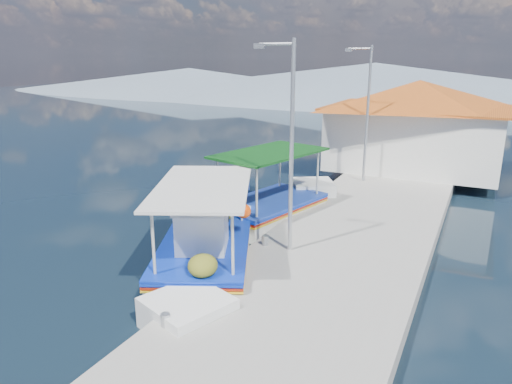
% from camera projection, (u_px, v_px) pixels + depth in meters
% --- Properties ---
extents(ground, '(160.00, 160.00, 0.00)m').
position_uv_depth(ground, '(124.00, 262.00, 14.37)').
color(ground, black).
rests_on(ground, ground).
extents(quay, '(5.00, 44.00, 0.50)m').
position_uv_depth(quay, '(365.00, 223.00, 16.98)').
color(quay, gray).
rests_on(quay, ground).
extents(bollards, '(0.20, 17.20, 0.30)m').
position_uv_depth(bollards, '(303.00, 210.00, 17.11)').
color(bollards, '#A5A8AD').
rests_on(bollards, quay).
extents(main_caique, '(4.82, 7.89, 2.86)m').
position_uv_depth(main_caique, '(207.00, 251.00, 13.75)').
color(main_caique, white).
rests_on(main_caique, ground).
extents(caique_green_canopy, '(3.68, 7.69, 2.98)m').
position_uv_depth(caique_green_canopy, '(270.00, 209.00, 17.86)').
color(caique_green_canopy, white).
rests_on(caique_green_canopy, ground).
extents(caique_blue_hull, '(2.84, 5.10, 0.97)m').
position_uv_depth(caique_blue_hull, '(228.00, 195.00, 20.31)').
color(caique_blue_hull, '#1B3AA3').
rests_on(caique_blue_hull, ground).
extents(harbor_building, '(10.49, 10.49, 4.40)m').
position_uv_depth(harbor_building, '(416.00, 123.00, 23.92)').
color(harbor_building, white).
rests_on(harbor_building, quay).
extents(lamp_post_near, '(1.21, 0.14, 6.00)m').
position_uv_depth(lamp_post_near, '(289.00, 138.00, 13.12)').
color(lamp_post_near, '#A5A8AD').
rests_on(lamp_post_near, quay).
extents(lamp_post_far, '(1.21, 0.14, 6.00)m').
position_uv_depth(lamp_post_far, '(366.00, 107.00, 20.88)').
color(lamp_post_far, '#A5A8AD').
rests_on(lamp_post_far, quay).
extents(mountain_ridge, '(171.40, 96.00, 5.50)m').
position_uv_depth(mountain_ridge, '(466.00, 89.00, 59.35)').
color(mountain_ridge, slate).
rests_on(mountain_ridge, ground).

